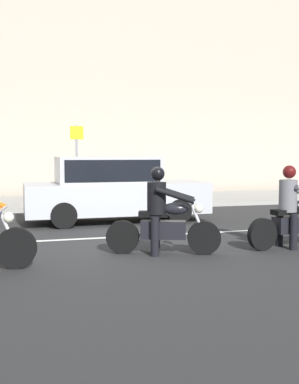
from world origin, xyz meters
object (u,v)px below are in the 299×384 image
at_px(motorcycle_with_rider_black_leather, 162,218).
at_px(parked_sedan_silver, 113,188).
at_px(street_sign_post, 77,156).
at_px(motorcycle_with_rider_gray, 292,214).

xyz_separation_m(motorcycle_with_rider_black_leather, parked_sedan_silver, (-0.03, 4.23, 0.24)).
bearing_deg(parked_sedan_silver, motorcycle_with_rider_black_leather, -89.62).
relative_size(parked_sedan_silver, street_sign_post, 1.82).
bearing_deg(motorcycle_with_rider_black_leather, motorcycle_with_rider_gray, -2.41).
relative_size(motorcycle_with_rider_gray, parked_sedan_silver, 0.42).
xyz_separation_m(motorcycle_with_rider_gray, street_sign_post, (-3.05, 8.11, 1.07)).
bearing_deg(street_sign_post, motorcycle_with_rider_black_leather, -86.56).
bearing_deg(motorcycle_with_rider_black_leather, street_sign_post, 93.44).
xyz_separation_m(parked_sedan_silver, street_sign_post, (-0.45, 3.76, 0.83)).
height_order(motorcycle_with_rider_black_leather, motorcycle_with_rider_gray, motorcycle_with_rider_gray).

